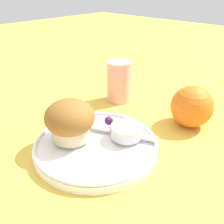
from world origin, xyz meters
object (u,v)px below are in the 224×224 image
at_px(muffin, 70,120).
at_px(juice_glass, 119,82).
at_px(butter_knife, 111,130).
at_px(orange_fruit, 192,106).

height_order(muffin, juice_glass, juice_glass).
bearing_deg(juice_glass, butter_knife, -52.84).
bearing_deg(juice_glass, orange_fruit, 2.95).
relative_size(butter_knife, juice_glass, 1.65).
distance_m(muffin, juice_glass, 0.22).
height_order(butter_knife, juice_glass, juice_glass).
height_order(butter_knife, orange_fruit, orange_fruit).
bearing_deg(muffin, butter_knife, 59.77).
bearing_deg(muffin, orange_fruit, 61.13).
bearing_deg(orange_fruit, butter_knife, -118.28).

